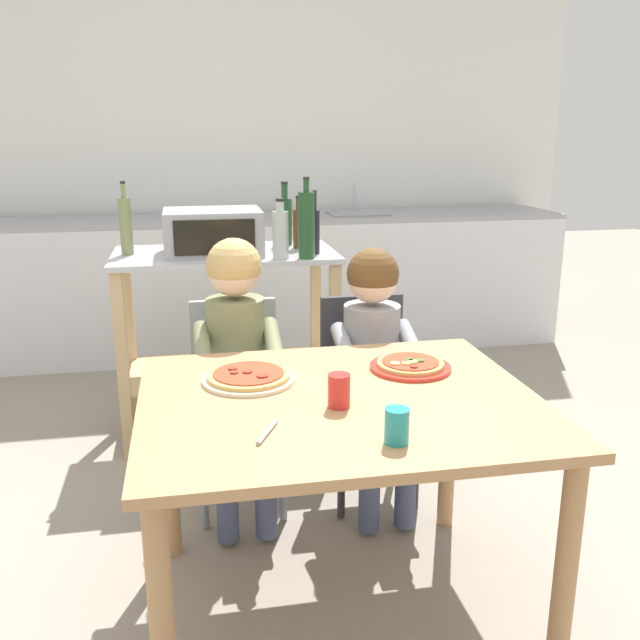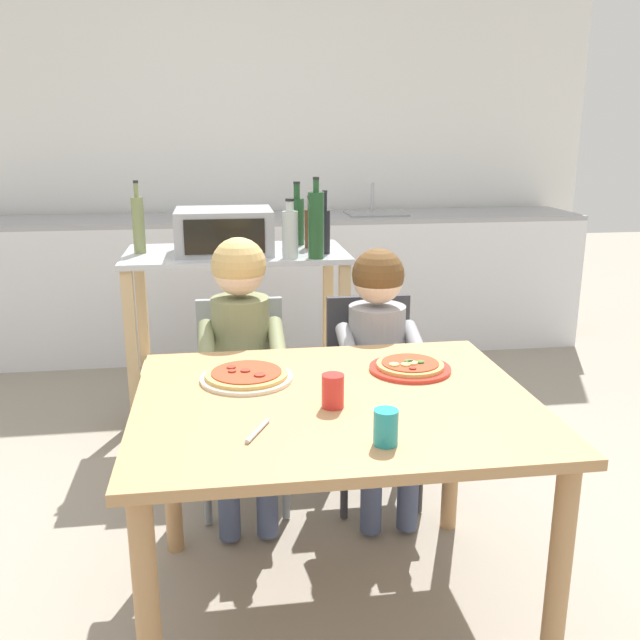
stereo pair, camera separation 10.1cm
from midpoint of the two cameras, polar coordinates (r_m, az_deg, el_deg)
The scene contains 21 objects.
ground_plane at distance 3.44m, azimuth -1.45°, elevation -9.92°, with size 12.49×12.49×0.00m, color gray.
back_wall_tiled at distance 5.03m, azimuth -4.27°, elevation 14.06°, with size 4.71×0.12×2.70m.
kitchen_counter at distance 4.73m, azimuth -3.68°, elevation 3.06°, with size 4.24×0.60×1.11m.
kitchen_island_cart at distance 3.40m, azimuth -5.92°, elevation 0.59°, with size 1.05×0.57×0.91m.
toaster_oven at distance 3.29m, azimuth -7.02°, elevation 7.27°, with size 0.45×0.35×0.20m.
bottle_slim_sauce at distance 3.12m, azimuth -1.49°, elevation 7.17°, with size 0.07×0.07×0.27m.
bottle_clear_vinegar at distance 3.24m, azimuth 1.29°, elevation 7.44°, with size 0.05×0.05×0.29m.
bottle_squat_spirits at distance 3.50m, azimuth -1.08°, elevation 8.26°, with size 0.07×0.07×0.31m.
bottle_tall_green_wine at distance 3.35m, azimuth -13.88°, elevation 7.69°, with size 0.06×0.06×0.34m.
bottle_dark_olive_oil at distance 3.12m, azimuth 0.61°, elevation 7.88°, with size 0.07×0.07×0.36m.
bottle_brown_beer at distance 3.40m, azimuth 0.06°, elevation 7.68°, with size 0.06×0.06×0.25m.
dining_table at distance 2.06m, azimuth 2.64°, elevation -8.99°, with size 1.15×0.95×0.73m.
dining_chair_left at distance 2.79m, azimuth -5.39°, elevation -5.52°, with size 0.36×0.36×0.81m.
dining_chair_right at distance 2.83m, azimuth 5.33°, elevation -5.20°, with size 0.36×0.36×0.81m.
child_in_olive_shirt at distance 2.61m, azimuth -5.38°, elevation -1.88°, with size 0.32×0.42×1.07m.
child_in_grey_shirt at distance 2.66m, azimuth 6.03°, elevation -2.23°, with size 0.32×0.42×1.02m.
pizza_plate_cream at distance 2.15m, azimuth -4.73°, elevation -4.62°, with size 0.29×0.29×0.03m.
pizza_plate_red_rimmed at distance 2.25m, azimuth 8.69°, elevation -3.84°, with size 0.26×0.26×0.03m.
drinking_cup_red at distance 1.93m, azimuth 2.56°, elevation -5.87°, with size 0.06×0.06×0.10m, color red.
drinking_cup_teal at distance 1.73m, azimuth 7.12°, elevation -8.77°, with size 0.06×0.06×0.09m, color teal.
serving_spoon at distance 1.79m, azimuth -3.54°, elevation -9.10°, with size 0.01×0.01×0.14m, color #B7BABF.
Camera 2 is at (-0.31, -1.84, 1.48)m, focal length 38.88 mm.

